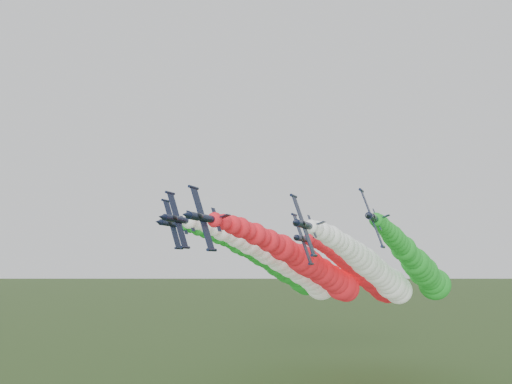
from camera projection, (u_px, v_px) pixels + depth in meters
jet_lead at (317, 270)px, 125.14m from camera, size 12.97×85.41×23.27m
jet_inner_left at (293, 268)px, 137.60m from camera, size 14.00×86.43×24.29m
jet_inner_right at (377, 273)px, 129.66m from camera, size 13.18×85.61×23.47m
jet_outer_left at (282, 267)px, 151.68m from camera, size 13.63×86.06×23.92m
jet_outer_right at (421, 268)px, 135.28m from camera, size 13.84×86.27×24.13m
jet_trail at (369, 277)px, 147.99m from camera, size 12.92×85.35×23.21m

